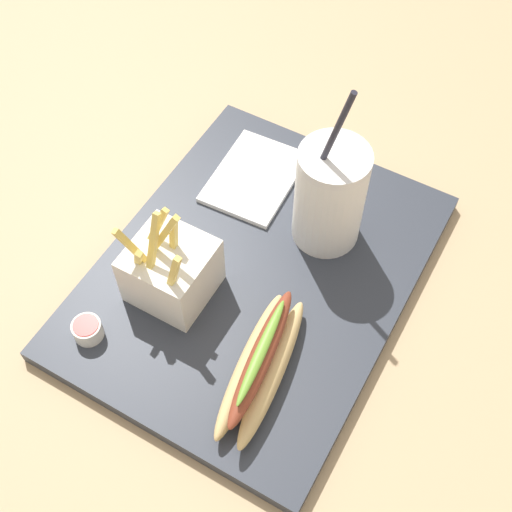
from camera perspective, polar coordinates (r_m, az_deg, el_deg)
name	(u,v)px	position (r m, az deg, el deg)	size (l,w,h in m)	color
ground_plane	(256,283)	(0.85, 0.00, -2.27)	(2.40, 2.40, 0.02)	tan
food_tray	(256,274)	(0.83, 0.00, -1.55)	(0.45, 0.35, 0.02)	#2D333D
soda_cup	(330,196)	(0.80, 6.19, 5.02)	(0.08, 0.08, 0.24)	white
fries_basket	(171,270)	(0.78, -7.14, -1.18)	(0.09, 0.09, 0.14)	white
hot_dog_1	(261,365)	(0.73, 0.43, -9.07)	(0.19, 0.07, 0.06)	#DBB775
ketchup_cup_1	(87,329)	(0.79, -13.93, -5.97)	(0.03, 0.03, 0.02)	white
ketchup_cup_2	(320,174)	(0.90, 5.39, 6.87)	(0.04, 0.04, 0.02)	white
napkin_stack	(255,177)	(0.90, -0.12, 6.61)	(0.14, 0.10, 0.01)	white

